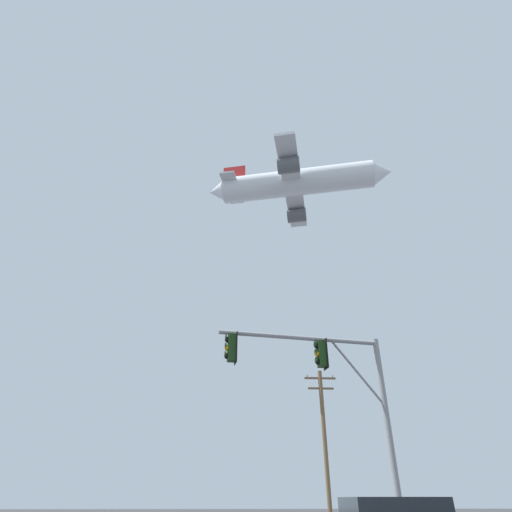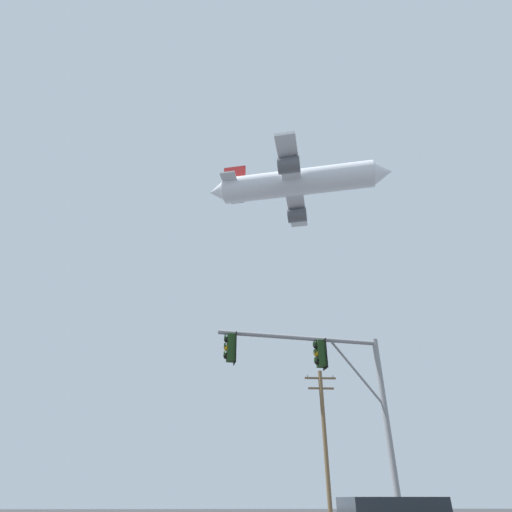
# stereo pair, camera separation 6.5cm
# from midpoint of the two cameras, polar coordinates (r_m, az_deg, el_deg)

# --- Properties ---
(signal_pole_near) EXTENTS (5.80, 1.14, 6.61)m
(signal_pole_near) POSITION_cam_midpoint_polar(r_m,az_deg,el_deg) (14.90, 9.93, -16.71)
(signal_pole_near) COLOR gray
(signal_pole_near) RESTS_ON ground
(utility_pole) EXTENTS (2.20, 0.28, 9.40)m
(utility_pole) POSITION_cam_midpoint_polar(r_m,az_deg,el_deg) (30.21, 9.44, -23.34)
(utility_pole) COLOR brown
(utility_pole) RESTS_ON ground
(airplane) EXTENTS (22.75, 17.57, 6.23)m
(airplane) POSITION_cam_midpoint_polar(r_m,az_deg,el_deg) (53.01, 5.68, 9.88)
(airplane) COLOR white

